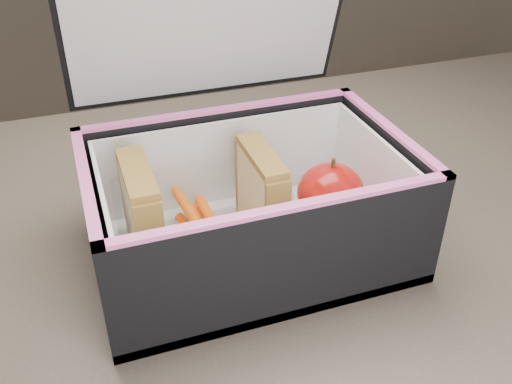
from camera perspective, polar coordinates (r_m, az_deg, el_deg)
kitchen_table at (r=0.67m, az=5.76°, el=-10.37°), size 1.20×0.80×0.75m
lunch_bag at (r=0.55m, az=-0.79°, el=-0.43°), size 0.30×0.26×0.30m
plastic_tub at (r=0.55m, az=-5.15°, el=-2.90°), size 0.16×0.11×0.06m
sandwich_left at (r=0.53m, az=-11.28°, el=-2.37°), size 0.02×0.09×0.10m
sandwich_right at (r=0.55m, az=0.55°, el=-0.30°), size 0.02×0.08×0.09m
carrot_sticks at (r=0.56m, az=-5.52°, el=-3.64°), size 0.04×0.12×0.03m
paper_napkin at (r=0.60m, az=7.37°, el=-2.68°), size 0.09×0.09×0.01m
red_apple at (r=0.58m, az=7.48°, el=-0.20°), size 0.09×0.09×0.07m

